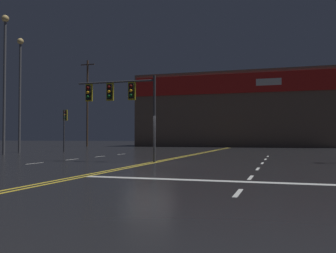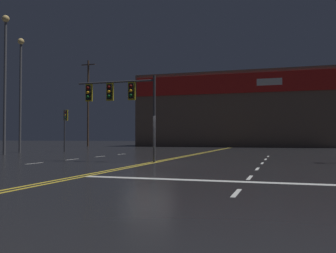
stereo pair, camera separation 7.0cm
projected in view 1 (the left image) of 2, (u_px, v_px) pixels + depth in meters
The scene contains 8 objects.
ground_plane at pixel (149, 163), 19.34m from camera, with size 200.00×200.00×0.00m, color black.
road_markings at pixel (162, 166), 17.67m from camera, with size 16.68×60.00×0.01m.
traffic_signal_median at pixel (119, 96), 20.73m from camera, with size 4.67×0.36×4.68m.
traffic_signal_corner_northwest at pixel (65, 121), 34.31m from camera, with size 0.42×0.36×3.87m.
streetlight_median_approach at pixel (20, 80), 33.06m from camera, with size 0.56×0.56×10.14m.
streetlight_far_left at pixel (5, 67), 28.95m from camera, with size 0.56×0.56×10.86m.
building_backdrop at pixel (236, 111), 54.77m from camera, with size 27.87×10.23×10.34m.
utility_pole_row at pixel (229, 99), 48.19m from camera, with size 44.61×0.26×12.52m.
Camera 1 is at (6.69, -18.22, 1.36)m, focal length 40.00 mm.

